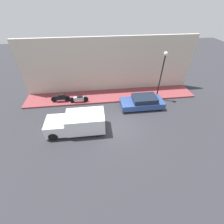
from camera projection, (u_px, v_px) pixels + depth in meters
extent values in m
plane|color=#2D2D33|center=(117.00, 126.00, 13.33)|extent=(60.00, 60.00, 0.00)
cube|color=brown|center=(111.00, 96.00, 17.06)|extent=(2.63, 18.66, 0.16)
cube|color=beige|center=(110.00, 66.00, 16.37)|extent=(0.30, 18.66, 5.98)
cube|color=#2D4784|center=(142.00, 103.00, 15.21)|extent=(1.84, 4.30, 0.60)
cube|color=#192333|center=(144.00, 99.00, 14.90)|extent=(1.61, 2.36, 0.47)
cylinder|color=black|center=(127.00, 110.00, 14.53)|extent=(0.20, 0.67, 0.67)
cylinder|color=black|center=(124.00, 101.00, 15.77)|extent=(0.20, 0.67, 0.67)
cylinder|color=black|center=(160.00, 108.00, 14.84)|extent=(0.20, 0.67, 0.67)
cylinder|color=black|center=(155.00, 99.00, 16.08)|extent=(0.20, 0.67, 0.67)
cube|color=white|center=(86.00, 121.00, 12.37)|extent=(1.96, 3.10, 1.49)
cube|color=white|center=(57.00, 126.00, 12.28)|extent=(1.86, 1.67, 1.04)
cube|color=#192333|center=(53.00, 123.00, 12.08)|extent=(1.66, 0.92, 0.42)
cylinder|color=black|center=(53.00, 137.00, 11.82)|extent=(0.22, 0.75, 0.75)
cylinder|color=black|center=(57.00, 122.00, 13.14)|extent=(0.22, 0.75, 0.75)
cylinder|color=black|center=(98.00, 133.00, 12.15)|extent=(0.22, 0.75, 0.75)
cylinder|color=black|center=(97.00, 119.00, 13.47)|extent=(0.22, 0.75, 0.75)
cube|color=black|center=(60.00, 98.00, 15.70)|extent=(0.30, 1.05, 0.46)
cube|color=black|center=(61.00, 95.00, 15.53)|extent=(0.27, 0.57, 0.12)
cylinder|color=black|center=(54.00, 99.00, 15.75)|extent=(0.10, 0.63, 0.63)
cylinder|color=black|center=(67.00, 99.00, 15.88)|extent=(0.10, 0.63, 0.63)
cube|color=#B7B7BF|center=(79.00, 99.00, 15.66)|extent=(0.30, 1.05, 0.36)
cube|color=black|center=(80.00, 97.00, 15.53)|extent=(0.27, 0.57, 0.12)
cylinder|color=black|center=(72.00, 100.00, 15.68)|extent=(0.10, 0.59, 0.59)
cylinder|color=black|center=(86.00, 99.00, 15.81)|extent=(0.10, 0.59, 0.59)
cylinder|color=black|center=(160.00, 78.00, 15.19)|extent=(0.12, 0.12, 4.64)
sphere|color=silver|center=(166.00, 54.00, 13.67)|extent=(0.37, 0.37, 0.37)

